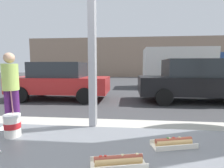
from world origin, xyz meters
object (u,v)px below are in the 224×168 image
at_px(hotdog_tray_far, 118,161).
at_px(parked_car_red, 60,81).
at_px(soda_cup_left, 12,125).
at_px(hotdog_tray_near, 174,142).
at_px(pedestrian, 11,86).
at_px(parked_car_black, 195,81).
at_px(box_truck, 189,66).

relative_size(hotdog_tray_far, parked_car_red, 0.06).
bearing_deg(soda_cup_left, hotdog_tray_near, -2.62).
bearing_deg(pedestrian, parked_car_red, 97.88).
bearing_deg(soda_cup_left, hotdog_tray_far, -20.63).
relative_size(soda_cup_left, parked_car_black, 0.07).
height_order(soda_cup_left, box_truck, box_truck).
bearing_deg(parked_car_black, box_truck, 74.26).
bearing_deg(hotdog_tray_far, parked_car_black, 66.76).
distance_m(soda_cup_left, hotdog_tray_far, 0.76).
bearing_deg(parked_car_black, soda_cup_left, -119.31).
bearing_deg(pedestrian, soda_cup_left, -53.45).
bearing_deg(hotdog_tray_far, soda_cup_left, 159.37).
bearing_deg(hotdog_tray_far, parked_car_red, 114.62).
bearing_deg(parked_car_red, box_truck, 34.74).
relative_size(parked_car_black, pedestrian, 2.83).
distance_m(soda_cup_left, pedestrian, 2.90).
bearing_deg(hotdog_tray_near, pedestrian, 139.04).
bearing_deg(parked_car_red, parked_car_black, 0.00).
relative_size(hotdog_tray_near, pedestrian, 0.16).
relative_size(parked_car_black, box_truck, 0.74).
relative_size(soda_cup_left, box_truck, 0.05).
height_order(soda_cup_left, hotdog_tray_near, soda_cup_left).
xyz_separation_m(hotdog_tray_far, parked_car_red, (-2.98, 6.50, -0.19)).
bearing_deg(soda_cup_left, box_truck, 66.37).
height_order(parked_car_black, box_truck, box_truck).
distance_m(hotdog_tray_near, box_truck, 11.91).
distance_m(hotdog_tray_far, box_truck, 12.22).
bearing_deg(hotdog_tray_near, parked_car_red, 117.59).
bearing_deg(box_truck, soda_cup_left, -113.63).
height_order(soda_cup_left, parked_car_black, parked_car_black).
distance_m(parked_car_red, parked_car_black, 5.77).
xyz_separation_m(hotdog_tray_far, parked_car_black, (2.79, 6.50, -0.14)).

